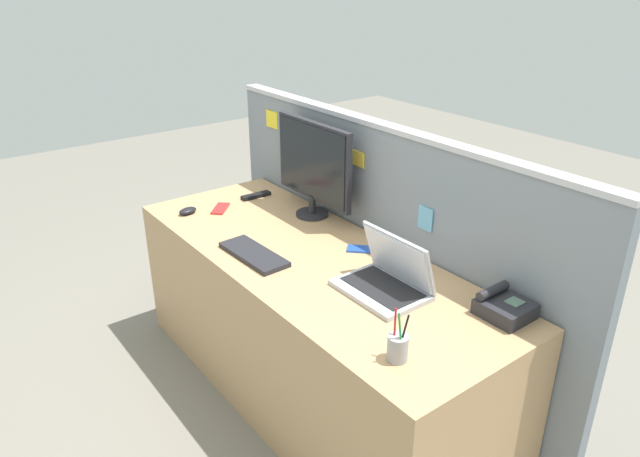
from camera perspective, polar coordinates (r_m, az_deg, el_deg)
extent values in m
plane|color=slate|center=(3.02, -0.78, -15.28)|extent=(10.00, 10.00, 0.00)
cube|color=tan|center=(2.80, -0.82, -9.43)|extent=(2.01, 0.75, 0.74)
cube|color=gray|center=(2.90, 5.75, -2.44)|extent=(2.29, 0.06, 1.25)
cube|color=#B7BAC1|center=(2.68, 6.32, 9.82)|extent=(2.29, 0.07, 0.02)
cube|color=yellow|center=(2.81, 3.65, 6.77)|extent=(0.10, 0.01, 0.07)
cube|color=yellow|center=(3.37, -4.66, 10.46)|extent=(0.10, 0.01, 0.09)
cube|color=#66ADD1|center=(2.56, 10.15, 0.95)|extent=(0.08, 0.01, 0.10)
cylinder|color=#232328|center=(3.03, -0.77, 1.43)|extent=(0.17, 0.17, 0.02)
cylinder|color=#232328|center=(3.01, -0.77, 2.37)|extent=(0.04, 0.04, 0.09)
cube|color=#232328|center=(2.93, -0.61, 6.54)|extent=(0.55, 0.03, 0.40)
cube|color=black|center=(2.93, -0.86, 6.48)|extent=(0.52, 0.01, 0.37)
cube|color=#B2B5BC|center=(2.34, 5.85, -5.95)|extent=(0.35, 0.25, 0.02)
cube|color=black|center=(2.34, 6.04, -5.65)|extent=(0.31, 0.18, 0.00)
cube|color=#B2B5BC|center=(2.35, 7.61, -2.81)|extent=(0.35, 0.08, 0.22)
cube|color=silver|center=(2.34, 7.46, -2.93)|extent=(0.33, 0.07, 0.19)
cube|color=#232328|center=(2.28, 17.45, -7.41)|extent=(0.18, 0.17, 0.06)
cube|color=#4C6B5B|center=(2.27, 18.32, -6.77)|extent=(0.05, 0.06, 0.01)
cylinder|color=#232328|center=(2.29, 16.35, -5.79)|extent=(0.04, 0.15, 0.04)
cube|color=#232328|center=(2.62, -6.42, -2.50)|extent=(0.37, 0.15, 0.02)
ellipsoid|color=black|center=(3.12, -12.67, 1.68)|extent=(0.08, 0.11, 0.03)
cylinder|color=#99999E|center=(1.97, 7.51, -11.39)|extent=(0.07, 0.07, 0.09)
cylinder|color=#238438|center=(1.92, 7.77, -10.02)|extent=(0.02, 0.02, 0.15)
cylinder|color=black|center=(1.93, 8.10, -9.96)|extent=(0.03, 0.02, 0.14)
cylinder|color=red|center=(1.94, 7.23, -9.66)|extent=(0.03, 0.03, 0.14)
cube|color=blue|center=(2.67, 4.12, -2.01)|extent=(0.14, 0.14, 0.01)
cube|color=#B22323|center=(3.15, -9.60, 1.92)|extent=(0.15, 0.15, 0.01)
cube|color=black|center=(3.28, -6.21, 3.18)|extent=(0.05, 0.17, 0.02)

